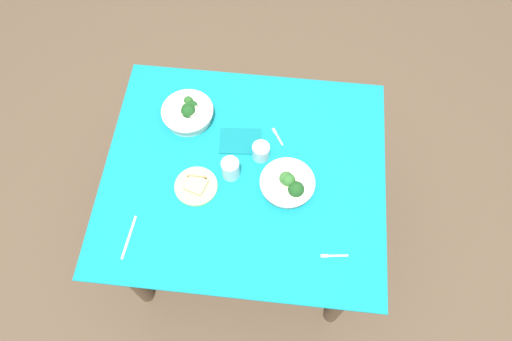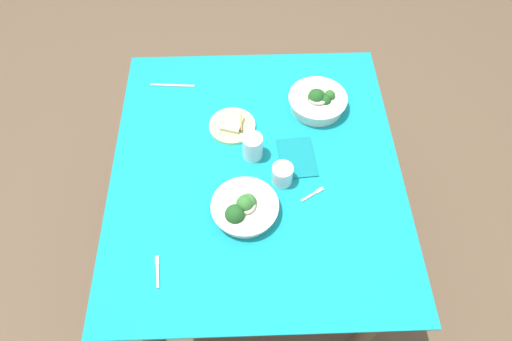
% 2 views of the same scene
% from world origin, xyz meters
% --- Properties ---
extents(ground_plane, '(6.00, 6.00, 0.00)m').
position_xyz_m(ground_plane, '(0.00, 0.00, 0.00)').
color(ground_plane, brown).
extents(dining_table, '(1.18, 1.03, 0.73)m').
position_xyz_m(dining_table, '(0.00, 0.00, 0.61)').
color(dining_table, teal).
rests_on(dining_table, ground_plane).
extents(broccoli_bowl_far, '(0.23, 0.23, 0.09)m').
position_xyz_m(broccoli_bowl_far, '(-0.19, 0.05, 0.76)').
color(broccoli_bowl_far, silver).
rests_on(broccoli_bowl_far, dining_table).
extents(broccoli_bowl_near, '(0.23, 0.23, 0.10)m').
position_xyz_m(broccoli_bowl_near, '(0.28, -0.25, 0.77)').
color(broccoli_bowl_near, silver).
rests_on(broccoli_bowl_near, dining_table).
extents(bread_side_plate, '(0.18, 0.18, 0.03)m').
position_xyz_m(bread_side_plate, '(0.19, 0.08, 0.74)').
color(bread_side_plate, '#B7D684').
rests_on(bread_side_plate, dining_table).
extents(water_glass_center, '(0.07, 0.07, 0.08)m').
position_xyz_m(water_glass_center, '(-0.06, -0.09, 0.77)').
color(water_glass_center, silver).
rests_on(water_glass_center, dining_table).
extents(water_glass_side, '(0.07, 0.07, 0.10)m').
position_xyz_m(water_glass_side, '(0.05, 0.01, 0.78)').
color(water_glass_side, silver).
rests_on(water_glass_side, dining_table).
extents(fork_by_far_bowl, '(0.06, 0.09, 0.00)m').
position_xyz_m(fork_by_far_bowl, '(-0.12, -0.19, 0.73)').
color(fork_by_far_bowl, '#B7B7BC').
rests_on(fork_by_far_bowl, dining_table).
extents(fork_by_near_bowl, '(0.11, 0.02, 0.00)m').
position_xyz_m(fork_by_near_bowl, '(-0.38, 0.32, 0.73)').
color(fork_by_near_bowl, '#B7B7BC').
rests_on(fork_by_near_bowl, dining_table).
extents(table_knife_left, '(0.02, 0.18, 0.00)m').
position_xyz_m(table_knife_left, '(0.41, 0.33, 0.73)').
color(table_knife_left, '#B7B7BC').
rests_on(table_knife_left, dining_table).
extents(napkin_folded_upper, '(0.19, 0.14, 0.01)m').
position_xyz_m(napkin_folded_upper, '(0.03, -0.15, 0.73)').
color(napkin_folded_upper, '#0F777D').
rests_on(napkin_folded_upper, dining_table).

